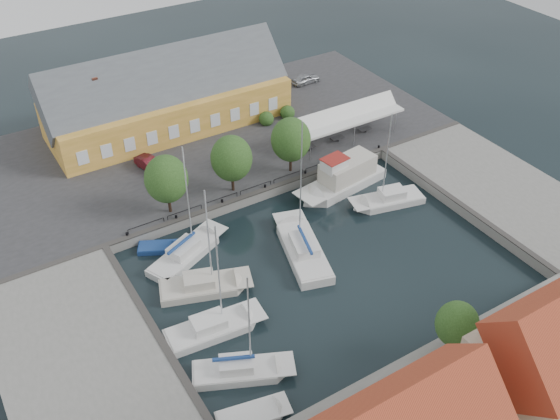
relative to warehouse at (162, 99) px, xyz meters
name	(u,v)px	position (x,y,z in m)	size (l,w,h in m)	color
ground	(314,256)	(2.60, -28.36, -4.43)	(140.00, 140.00, 0.00)	black
north_quay	(204,142)	(2.60, -5.36, -3.93)	(56.00, 26.00, 1.00)	#2D2D30
west_quay	(86,367)	(-19.40, -30.36, -3.93)	(12.00, 24.00, 1.00)	slate
east_quay	(499,191)	(24.60, -30.36, -3.93)	(12.00, 24.00, 1.00)	slate
quay_edge_fittings	(287,220)	(2.62, -23.61, -3.37)	(56.00, 24.72, 0.40)	#383533
warehouse	(162,99)	(0.00, 0.00, 0.00)	(28.56, 14.00, 9.55)	#B88A2D
tent_canopy	(346,118)	(16.60, -13.86, -0.74)	(14.00, 4.00, 2.83)	silver
quay_trees	(231,158)	(0.60, -16.36, 0.45)	(18.20, 4.20, 6.30)	black
car_silver	(306,79)	(20.83, 0.72, -2.75)	(1.61, 3.99, 1.36)	#A0A2A7
car_red	(150,164)	(-5.21, -8.32, -2.74)	(1.46, 4.19, 1.38)	#521218
center_sailboat	(303,250)	(1.93, -27.47, -4.07)	(5.76, 10.60, 13.93)	silver
trawler	(343,179)	(11.49, -20.69, -3.41)	(11.23, 4.73, 5.00)	silver
east_boat_a	(388,201)	(13.77, -25.47, -4.17)	(8.07, 4.26, 11.09)	silver
west_boat_a	(187,254)	(-7.40, -22.21, -4.16)	(9.17, 6.10, 11.91)	silver
west_boat_b	(203,288)	(-8.04, -27.01, -4.17)	(8.44, 5.21, 11.06)	#B9B4A7
west_boat_c	(213,329)	(-9.47, -31.74, -4.17)	(8.48, 3.38, 11.20)	silver
west_boat_d	(241,372)	(-9.64, -36.67, -4.16)	(7.96, 5.33, 10.51)	silver
launch_sw	(252,417)	(-10.75, -40.38, -4.34)	(5.56, 3.02, 0.98)	silver
launch_nw	(159,249)	(-9.24, -19.98, -4.34)	(4.35, 3.30, 0.88)	navy
townhouses	(549,384)	(4.52, -51.60, 1.40)	(36.30, 8.50, 12.00)	beige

